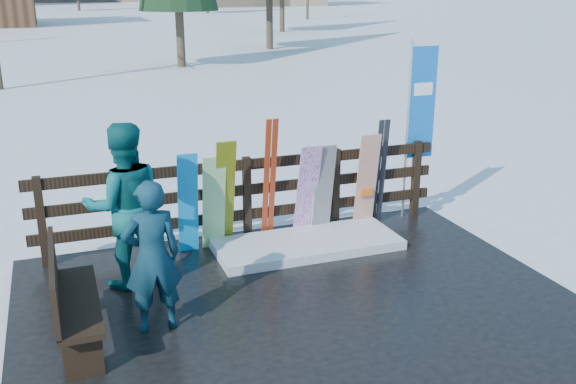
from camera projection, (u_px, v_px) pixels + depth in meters
name	position (u px, v px, depth m)	size (l,w,h in m)	color
ground	(307.00, 318.00, 6.86)	(700.00, 700.00, 0.00)	white
deck	(307.00, 315.00, 6.85)	(6.00, 5.00, 0.08)	black
fence	(247.00, 193.00, 8.60)	(5.60, 0.10, 1.15)	black
snow_patch	(307.00, 244.00, 8.45)	(2.42, 1.00, 0.12)	white
bench	(68.00, 297.00, 6.06)	(0.41, 1.50, 0.97)	black
snowboard_0	(188.00, 204.00, 8.12)	(0.26, 0.03, 1.36)	#0B9AF3
snowboard_1	(214.00, 203.00, 8.24)	(0.29, 0.03, 1.31)	white
snowboard_2	(225.00, 195.00, 8.25)	(0.25, 0.03, 1.52)	#BED20B
snowboard_3	(307.00, 191.00, 8.65)	(0.29, 0.03, 1.36)	white
snowboard_4	(323.00, 190.00, 8.74)	(0.27, 0.03, 1.31)	black
snowboard_5	(367.00, 182.00, 8.94)	(0.30, 0.03, 1.40)	silver
ski_pair_a	(270.00, 180.00, 8.49)	(0.16, 0.30, 1.70)	#992C12
ski_pair_b	(380.00, 173.00, 9.05)	(0.17, 0.17, 1.56)	black
rental_flag	(419.00, 110.00, 9.20)	(0.45, 0.04, 2.60)	silver
person_front	(152.00, 257.00, 6.27)	(0.57, 0.38, 1.57)	#114A55
person_back	(125.00, 206.00, 7.19)	(0.93, 0.72, 1.91)	#0C595C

